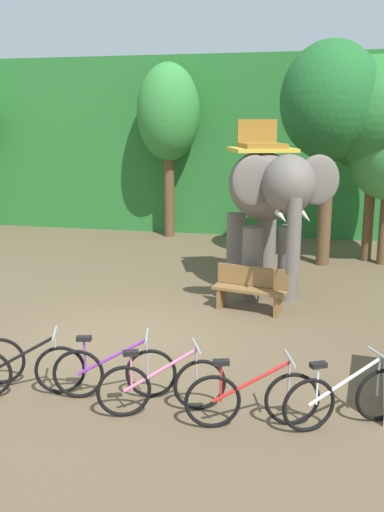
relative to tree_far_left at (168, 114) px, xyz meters
name	(u,v)px	position (x,y,z in m)	size (l,w,h in m)	color
ground_plane	(123,337)	(1.53, -9.00, -3.95)	(80.00, 80.00, 0.00)	brown
foliage_hedge	(233,143)	(1.53, 3.65, -1.04)	(36.00, 6.00, 5.82)	#28702D
tree_far_left	(168,114)	(0.00, 0.00, 0.00)	(2.01, 2.01, 5.54)	brown
tree_center_left	(331,103)	(4.98, -2.83, 0.24)	(2.55, 2.55, 5.72)	brown
tree_right	(376,115)	(6.14, -2.08, -0.05)	(3.47, 3.47, 5.40)	brown
elephant	(266,194)	(3.68, -5.72, -1.75)	(2.78, 4.22, 3.78)	#665E56
bike_black	(23,370)	(0.94, -11.43, -3.56)	(1.62, 0.73, 0.92)	black
bike_purple	(114,372)	(2.19, -11.20, -3.56)	(1.67, 0.59, 0.92)	black
bike_pink	(162,386)	(2.94, -11.47, -3.56)	(1.59, 0.79, 0.92)	black
bike_red	(252,398)	(4.13, -11.55, -3.56)	(1.65, 0.65, 0.92)	black
bike_white	(345,398)	(5.26, -11.29, -3.56)	(1.53, 0.88, 0.92)	black
wooden_bench	(251,288)	(3.56, -7.05, -3.47)	(1.55, 0.73, 0.89)	brown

